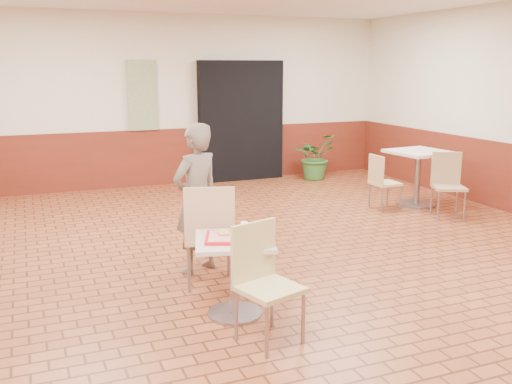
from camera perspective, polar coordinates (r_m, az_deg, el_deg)
name	(u,v)px	position (r m, az deg, el deg)	size (l,w,h in m)	color
room_shell	(301,128)	(5.65, 4.55, 6.36)	(8.01, 10.01, 3.01)	brown
wainscot_band	(300,226)	(5.84, 4.38, -3.44)	(8.00, 10.00, 1.00)	#612012
corridor_doorway	(241,121)	(10.63, -1.51, 7.10)	(1.60, 0.22, 2.20)	black
promo_poster	(142,96)	(10.16, -11.32, 9.44)	(0.50, 0.03, 1.20)	gray
main_table	(234,264)	(4.87, -2.17, -7.23)	(0.65, 0.65, 0.68)	beige
chair_main_front	(263,276)	(4.44, 0.71, -8.43)	(0.53, 0.53, 0.93)	#CCB97A
chair_main_back	(209,231)	(5.45, -4.70, -3.88)	(0.58, 0.58, 1.02)	tan
customer	(196,199)	(5.85, -5.97, -0.67)	(0.56, 0.37, 1.55)	#6E6355
serving_tray	(234,237)	(4.79, -2.19, -4.56)	(0.48, 0.37, 0.03)	red
ring_donut	(223,233)	(4.82, -3.28, -4.09)	(0.10, 0.10, 0.03)	#EAAB55
long_john_donut	(246,233)	(4.79, -0.98, -4.13)	(0.15, 0.10, 0.04)	#C37F39
paper_cup	(244,227)	(4.89, -1.18, -3.49)	(0.07, 0.07, 0.08)	white
second_table	(418,169)	(9.03, 15.91, 2.26)	(0.80, 0.80, 0.85)	beige
chair_second_left	(382,179)	(8.66, 12.45, 1.27)	(0.38, 0.38, 0.82)	#DBC083
chair_second_front	(448,181)	(8.52, 18.61, 1.05)	(0.55, 0.55, 0.91)	tan
potted_plant	(315,156)	(10.81, 5.92, 3.56)	(0.78, 0.68, 0.87)	#326829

